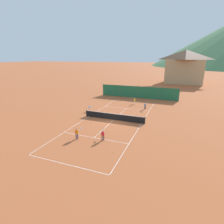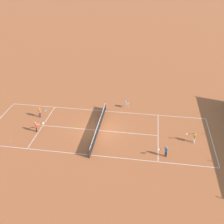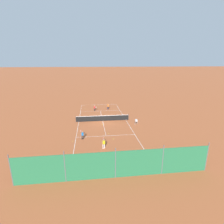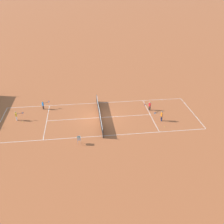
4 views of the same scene
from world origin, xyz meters
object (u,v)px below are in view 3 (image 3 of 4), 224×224
(tennis_ball_alley_left, at_px, (108,133))
(player_far_service, at_px, (95,108))
(tennis_ball_far_corner, at_px, (113,139))
(tennis_ball_near_corner, at_px, (114,109))
(tennis_ball_by_net_right, at_px, (73,141))
(player_near_baseline, at_px, (104,143))
(tennis_ball_alley_right, at_px, (102,124))
(player_near_service, at_px, (108,106))
(tennis_net, at_px, (103,118))
(tennis_ball_service_box, at_px, (108,145))
(ball_hopper, at_px, (136,121))
(tennis_ball_by_net_left, at_px, (85,108))
(player_far_baseline, at_px, (82,134))

(tennis_ball_alley_left, bearing_deg, player_far_service, -82.53)
(tennis_ball_far_corner, distance_m, tennis_ball_near_corner, 15.15)
(tennis_ball_by_net_right, bearing_deg, player_near_baseline, 149.23)
(tennis_ball_alley_right, bearing_deg, player_near_service, -101.30)
(player_near_baseline, bearing_deg, tennis_net, -93.42)
(player_near_baseline, height_order, tennis_ball_service_box, player_near_baseline)
(tennis_net, bearing_deg, ball_hopper, 154.14)
(tennis_ball_service_box, bearing_deg, ball_hopper, -128.78)
(tennis_ball_service_box, xyz_separation_m, tennis_ball_alley_left, (-0.46, -3.56, 0.00))
(player_near_service, height_order, tennis_ball_far_corner, player_near_service)
(tennis_ball_by_net_left, bearing_deg, player_near_service, 165.04)
(player_near_baseline, distance_m, player_far_baseline, 3.89)
(player_near_baseline, distance_m, tennis_ball_service_box, 1.14)
(tennis_ball_near_corner, bearing_deg, tennis_ball_service_box, 79.38)
(tennis_ball_far_corner, height_order, tennis_ball_alley_right, same)
(player_near_service, bearing_deg, tennis_ball_alley_left, 84.55)
(player_far_service, height_order, tennis_ball_near_corner, player_far_service)
(tennis_net, distance_m, tennis_ball_alley_left, 5.67)
(player_far_baseline, bearing_deg, tennis_ball_alley_left, -158.69)
(tennis_net, relative_size, tennis_ball_alley_right, 139.09)
(player_far_baseline, distance_m, tennis_ball_by_net_right, 1.52)
(tennis_ball_alley_right, xyz_separation_m, ball_hopper, (-5.47, 0.67, 0.63))
(player_far_service, relative_size, player_near_baseline, 1.01)
(player_near_service, relative_size, tennis_ball_by_net_right, 19.44)
(tennis_net, xyz_separation_m, ball_hopper, (-5.29, 2.57, 0.16))
(player_near_service, height_order, tennis_ball_near_corner, player_near_service)
(player_near_service, bearing_deg, player_far_baseline, 71.26)
(tennis_net, distance_m, tennis_ball_far_corner, 7.72)
(tennis_ball_alley_left, bearing_deg, tennis_ball_alley_right, -80.80)
(tennis_ball_far_corner, distance_m, tennis_ball_alley_right, 5.85)
(player_near_service, bearing_deg, tennis_ball_by_net_left, -14.96)
(tennis_net, distance_m, tennis_ball_by_net_right, 8.85)
(player_far_baseline, distance_m, tennis_ball_service_box, 3.88)
(tennis_net, xyz_separation_m, player_far_baseline, (3.21, 7.05, 0.17))
(player_far_service, xyz_separation_m, player_far_baseline, (2.04, 13.61, -0.04))
(tennis_ball_alley_right, height_order, ball_hopper, ball_hopper)
(player_far_service, height_order, player_near_service, player_near_service)
(player_far_service, distance_m, tennis_ball_alley_right, 8.54)
(player_near_baseline, distance_m, tennis_ball_alley_left, 4.46)
(tennis_net, relative_size, player_far_baseline, 8.01)
(tennis_net, xyz_separation_m, tennis_ball_by_net_right, (4.46, 7.62, -0.47))
(player_far_service, bearing_deg, tennis_ball_by_net_left, -44.67)
(tennis_ball_service_box, height_order, tennis_ball_alley_right, same)
(tennis_net, bearing_deg, player_far_baseline, 65.55)
(tennis_ball_service_box, xyz_separation_m, ball_hopper, (-5.33, -6.63, 0.63))
(player_near_baseline, bearing_deg, tennis_ball_service_box, -127.39)
(player_far_service, bearing_deg, player_near_baseline, 92.01)
(tennis_ball_far_corner, relative_size, tennis_ball_by_net_left, 1.00)
(player_far_baseline, height_order, tennis_ball_far_corner, player_far_baseline)
(tennis_ball_alley_right, relative_size, tennis_ball_by_net_left, 1.00)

